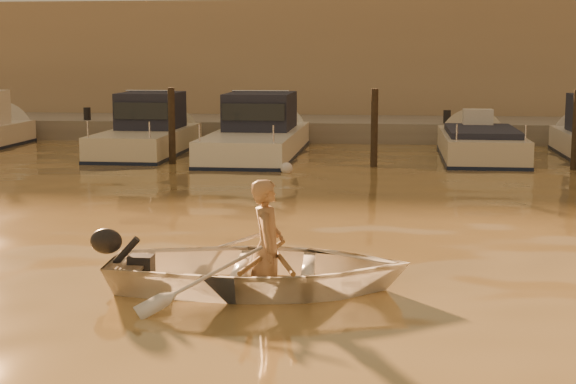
# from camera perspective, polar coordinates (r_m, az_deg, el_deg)

# --- Properties ---
(ground_plane) EXTENTS (160.00, 160.00, 0.00)m
(ground_plane) POSITION_cam_1_polar(r_m,az_deg,el_deg) (9.26, 4.88, -9.30)
(ground_plane) COLOR olive
(ground_plane) RESTS_ON ground
(dinghy) EXTENTS (3.89, 2.90, 0.77)m
(dinghy) POSITION_cam_1_polar(r_m,az_deg,el_deg) (10.95, -1.86, -4.95)
(dinghy) COLOR white
(dinghy) RESTS_ON ground_plane
(person) EXTENTS (0.44, 0.64, 1.68)m
(person) POSITION_cam_1_polar(r_m,az_deg,el_deg) (10.88, -1.34, -3.56)
(person) COLOR #A17850
(person) RESTS_ON dinghy
(outboard_motor) EXTENTS (0.92, 0.46, 0.70)m
(outboard_motor) POSITION_cam_1_polar(r_m,az_deg,el_deg) (11.17, -9.57, -4.71)
(outboard_motor) COLOR black
(outboard_motor) RESTS_ON dinghy
(oar_port) EXTENTS (0.63, 2.04, 0.13)m
(oar_port) POSITION_cam_1_polar(r_m,az_deg,el_deg) (10.89, -0.55, -4.18)
(oar_port) COLOR brown
(oar_port) RESTS_ON dinghy
(oar_starboard) EXTENTS (0.29, 2.09, 0.13)m
(oar_starboard) POSITION_cam_1_polar(r_m,az_deg,el_deg) (10.91, -1.60, -4.17)
(oar_starboard) COLOR brown
(oar_starboard) RESTS_ON dinghy
(moored_boat_1) EXTENTS (2.07, 6.23, 1.75)m
(moored_boat_1) POSITION_cam_1_polar(r_m,az_deg,el_deg) (25.89, -9.15, 3.84)
(moored_boat_1) COLOR beige
(moored_boat_1) RESTS_ON ground_plane
(moored_boat_2) EXTENTS (2.32, 7.77, 1.75)m
(moored_boat_2) POSITION_cam_1_polar(r_m,az_deg,el_deg) (25.19, -2.03, 3.81)
(moored_boat_2) COLOR white
(moored_boat_2) RESTS_ON ground_plane
(moored_boat_3) EXTENTS (2.10, 6.05, 0.95)m
(moored_boat_3) POSITION_cam_1_polar(r_m,az_deg,el_deg) (25.06, 12.32, 2.66)
(moored_boat_3) COLOR beige
(moored_boat_3) RESTS_ON ground_plane
(piling_1) EXTENTS (0.18, 0.18, 2.20)m
(piling_1) POSITION_cam_1_polar(r_m,az_deg,el_deg) (23.40, -7.52, 4.01)
(piling_1) COLOR #2D2319
(piling_1) RESTS_ON ground_plane
(piling_2) EXTENTS (0.18, 0.18, 2.20)m
(piling_2) POSITION_cam_1_polar(r_m,az_deg,el_deg) (22.69, 5.60, 3.89)
(piling_2) COLOR #2D2319
(piling_2) RESTS_ON ground_plane
(piling_3) EXTENTS (0.18, 0.18, 2.20)m
(piling_3) POSITION_cam_1_polar(r_m,az_deg,el_deg) (23.13, 18.10, 3.59)
(piling_3) COLOR #2D2319
(piling_3) RESTS_ON ground_plane
(fender_b) EXTENTS (0.30, 0.30, 0.30)m
(fender_b) POSITION_cam_1_polar(r_m,az_deg,el_deg) (23.75, -10.66, 2.06)
(fender_b) COLOR #DF4A1A
(fender_b) RESTS_ON ground_plane
(fender_c) EXTENTS (0.30, 0.30, 0.30)m
(fender_c) POSITION_cam_1_polar(r_m,az_deg,el_deg) (21.59, -0.09, 1.54)
(fender_c) COLOR silver
(fender_c) RESTS_ON ground_plane
(fender_d) EXTENTS (0.30, 0.30, 0.30)m
(fender_d) POSITION_cam_1_polar(r_m,az_deg,el_deg) (23.14, 13.51, 1.79)
(fender_d) COLOR orange
(fender_d) RESTS_ON ground_plane
(quay) EXTENTS (52.00, 4.00, 1.00)m
(quay) POSITION_cam_1_polar(r_m,az_deg,el_deg) (30.42, 6.27, 3.75)
(quay) COLOR gray
(quay) RESTS_ON ground_plane
(waterfront_building) EXTENTS (46.00, 7.00, 4.80)m
(waterfront_building) POSITION_cam_1_polar(r_m,az_deg,el_deg) (35.80, 6.42, 8.14)
(waterfront_building) COLOR #9E8466
(waterfront_building) RESTS_ON quay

